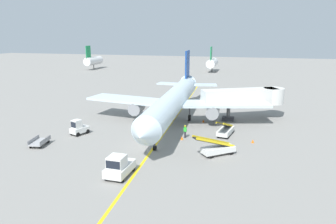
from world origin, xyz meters
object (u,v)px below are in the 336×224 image
(airliner, at_px, (174,101))
(baggage_cart_loaded, at_px, (40,142))
(baggage_tug_near_wing, at_px, (79,128))
(safety_cone_nose_left, at_px, (177,114))
(safety_cone_wingtip_left, at_px, (182,138))
(pushback_tug, at_px, (119,166))
(belt_loader_forward_hold, at_px, (225,130))
(jet_bridge, at_px, (248,97))
(safety_cone_nose_right, at_px, (203,121))
(belt_loader_aft_hold, at_px, (217,148))
(safety_cone_wingtip_right, at_px, (253,141))
(ground_crew_marshaller, at_px, (185,131))

(airliner, distance_m, baggage_cart_loaded, 19.62)
(baggage_tug_near_wing, xyz_separation_m, safety_cone_nose_left, (10.26, 13.31, -0.71))
(airliner, height_order, safety_cone_wingtip_left, airliner)
(pushback_tug, distance_m, safety_cone_wingtip_left, 12.50)
(belt_loader_forward_hold, height_order, safety_cone_nose_left, belt_loader_forward_hold)
(jet_bridge, xyz_separation_m, belt_loader_forward_hold, (-2.51, -9.24, -2.77))
(baggage_cart_loaded, bearing_deg, baggage_tug_near_wing, 64.84)
(airliner, relative_size, safety_cone_nose_left, 80.29)
(jet_bridge, bearing_deg, belt_loader_forward_hold, -105.22)
(baggage_tug_near_wing, xyz_separation_m, safety_cone_nose_right, (15.19, 10.44, -0.71))
(jet_bridge, height_order, safety_cone_nose_left, jet_bridge)
(airliner, distance_m, safety_cone_wingtip_left, 8.68)
(jet_bridge, bearing_deg, belt_loader_aft_hold, -99.56)
(airliner, height_order, belt_loader_aft_hold, airliner)
(safety_cone_nose_left, height_order, safety_cone_wingtip_right, same)
(baggage_cart_loaded, height_order, ground_crew_marshaller, ground_crew_marshaller)
(safety_cone_nose_left, bearing_deg, safety_cone_nose_right, -30.24)
(safety_cone_wingtip_right, bearing_deg, safety_cone_wingtip_left, -172.63)
(baggage_cart_loaded, bearing_deg, safety_cone_wingtip_right, 17.39)
(pushback_tug, xyz_separation_m, safety_cone_nose_right, (4.76, 20.79, -0.77))
(baggage_tug_near_wing, bearing_deg, airliner, 40.13)
(airliner, relative_size, safety_cone_wingtip_left, 80.29)
(safety_cone_wingtip_left, bearing_deg, airliner, 111.60)
(ground_crew_marshaller, bearing_deg, airliner, 115.63)
(ground_crew_marshaller, bearing_deg, belt_loader_forward_hold, 25.21)
(baggage_tug_near_wing, bearing_deg, safety_cone_wingtip_left, 6.80)
(baggage_tug_near_wing, xyz_separation_m, safety_cone_wingtip_right, (22.61, 2.78, -0.71))
(pushback_tug, distance_m, ground_crew_marshaller, 13.33)
(jet_bridge, relative_size, ground_crew_marshaller, 7.42)
(jet_bridge, distance_m, belt_loader_aft_hold, 16.88)
(pushback_tug, relative_size, belt_loader_forward_hold, 0.71)
(safety_cone_nose_left, xyz_separation_m, safety_cone_nose_right, (4.93, -2.87, 0.00))
(ground_crew_marshaller, xyz_separation_m, safety_cone_wingtip_right, (8.55, 0.31, -0.69))
(safety_cone_nose_left, xyz_separation_m, safety_cone_wingtip_left, (3.57, -11.66, 0.00))
(safety_cone_wingtip_right, bearing_deg, safety_cone_nose_right, 134.13)
(belt_loader_aft_hold, relative_size, ground_crew_marshaller, 2.74)
(airliner, height_order, ground_crew_marshaller, airliner)
(baggage_tug_near_wing, bearing_deg, safety_cone_nose_right, 34.50)
(belt_loader_forward_hold, relative_size, safety_cone_nose_right, 11.70)
(jet_bridge, xyz_separation_m, belt_loader_aft_hold, (-2.76, -16.42, -2.77))
(baggage_tug_near_wing, distance_m, safety_cone_wingtip_right, 22.79)
(baggage_cart_loaded, bearing_deg, airliner, 47.02)
(pushback_tug, xyz_separation_m, belt_loader_aft_hold, (8.35, 7.99, -0.22))
(baggage_cart_loaded, bearing_deg, belt_loader_aft_hold, 7.21)
(ground_crew_marshaller, height_order, safety_cone_wingtip_left, ground_crew_marshaller)
(belt_loader_aft_hold, bearing_deg, safety_cone_nose_right, 105.65)
(belt_loader_forward_hold, distance_m, baggage_cart_loaded, 23.55)
(baggage_tug_near_wing, bearing_deg, pushback_tug, -44.80)
(pushback_tug, bearing_deg, safety_cone_wingtip_right, 47.15)
(baggage_tug_near_wing, distance_m, safety_cone_nose_left, 16.82)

